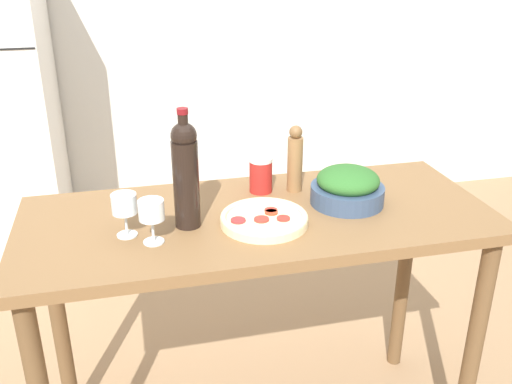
# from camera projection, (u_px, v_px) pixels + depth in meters

# --- Properties ---
(wall_back) EXTENTS (6.40, 0.08, 2.60)m
(wall_back) POSITION_uv_depth(u_px,v_px,m) (178.00, 11.00, 3.42)
(wall_back) COLOR silver
(wall_back) RESTS_ON ground_plane
(prep_counter) EXTENTS (1.46, 0.61, 0.90)m
(prep_counter) POSITION_uv_depth(u_px,v_px,m) (258.00, 250.00, 1.82)
(prep_counter) COLOR brown
(prep_counter) RESTS_ON ground_plane
(wine_bottle) EXTENTS (0.08, 0.08, 0.36)m
(wine_bottle) POSITION_uv_depth(u_px,v_px,m) (186.00, 173.00, 1.62)
(wine_bottle) COLOR black
(wine_bottle) RESTS_ON prep_counter
(wine_glass_near) EXTENTS (0.07, 0.07, 0.13)m
(wine_glass_near) POSITION_uv_depth(u_px,v_px,m) (151.00, 212.00, 1.56)
(wine_glass_near) COLOR silver
(wine_glass_near) RESTS_ON prep_counter
(wine_glass_far) EXTENTS (0.07, 0.07, 0.13)m
(wine_glass_far) POSITION_uv_depth(u_px,v_px,m) (124.00, 206.00, 1.59)
(wine_glass_far) COLOR silver
(wine_glass_far) RESTS_ON prep_counter
(pepper_mill) EXTENTS (0.05, 0.05, 0.23)m
(pepper_mill) POSITION_uv_depth(u_px,v_px,m) (295.00, 160.00, 1.89)
(pepper_mill) COLOR olive
(pepper_mill) RESTS_ON prep_counter
(salad_bowl) EXTENTS (0.24, 0.24, 0.12)m
(salad_bowl) POSITION_uv_depth(u_px,v_px,m) (348.00, 187.00, 1.81)
(salad_bowl) COLOR #384C6B
(salad_bowl) RESTS_ON prep_counter
(homemade_pizza) EXTENTS (0.26, 0.26, 0.03)m
(homemade_pizza) POSITION_uv_depth(u_px,v_px,m) (263.00, 219.00, 1.69)
(homemade_pizza) COLOR beige
(homemade_pizza) RESTS_ON prep_counter
(salt_canister) EXTENTS (0.08, 0.08, 0.12)m
(salt_canister) POSITION_uv_depth(u_px,v_px,m) (261.00, 175.00, 1.90)
(salt_canister) COLOR #B2231E
(salt_canister) RESTS_ON prep_counter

